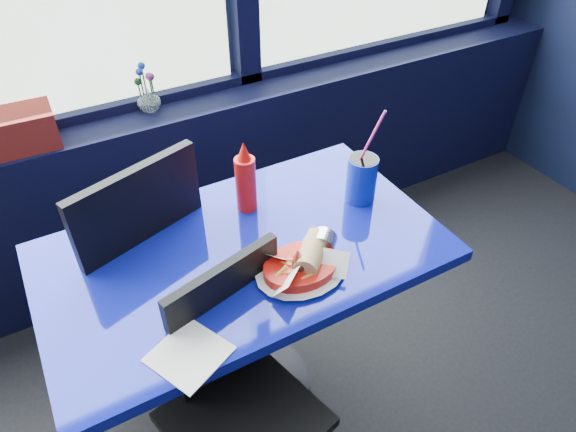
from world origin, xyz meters
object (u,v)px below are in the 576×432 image
object	(u,v)px
chair_near_front	(238,382)
soda_cup	(362,178)
ketchup_bottle	(246,180)
chair_near_back	(155,250)
food_basket	(303,264)
near_table	(246,289)
flower_vase	(148,97)

from	to	relation	value
chair_near_front	soda_cup	world-z (taller)	soda_cup
ketchup_bottle	chair_near_back	bearing A→B (deg)	154.18
ketchup_bottle	soda_cup	world-z (taller)	soda_cup
food_basket	ketchup_bottle	bearing A→B (deg)	73.16
near_table	soda_cup	distance (m)	0.52
ketchup_bottle	chair_near_front	bearing A→B (deg)	-120.53
flower_vase	food_basket	world-z (taller)	flower_vase
soda_cup	ketchup_bottle	bearing A→B (deg)	157.98
flower_vase	ketchup_bottle	bearing A→B (deg)	-82.30
chair_near_front	chair_near_back	world-z (taller)	chair_near_back
chair_near_front	chair_near_back	xyz separation A→B (m)	(-0.05, 0.57, 0.08)
chair_near_front	chair_near_back	bearing A→B (deg)	80.63
flower_vase	food_basket	distance (m)	1.07
chair_near_back	ketchup_bottle	size ratio (longest dim) A/B	3.98
near_table	food_basket	distance (m)	0.30
near_table	flower_vase	size ratio (longest dim) A/B	5.93
near_table	ketchup_bottle	bearing A→B (deg)	60.57
soda_cup	near_table	bearing A→B (deg)	-176.21
chair_near_front	flower_vase	bearing A→B (deg)	67.95
flower_vase	ketchup_bottle	xyz separation A→B (m)	(0.10, -0.71, -0.00)
chair_near_back	soda_cup	world-z (taller)	soda_cup
chair_near_back	food_basket	distance (m)	0.62
chair_near_back	food_basket	xyz separation A→B (m)	(0.31, -0.49, 0.21)
near_table	chair_near_back	distance (m)	0.38
chair_near_front	flower_vase	xyz separation A→B (m)	(0.15, 1.13, 0.37)
chair_near_back	soda_cup	size ratio (longest dim) A/B	2.96
flower_vase	soda_cup	bearing A→B (deg)	-62.25
chair_near_back	flower_vase	xyz separation A→B (m)	(0.20, 0.56, 0.29)
soda_cup	flower_vase	bearing A→B (deg)	117.75
ketchup_bottle	food_basket	bearing A→B (deg)	-88.69
flower_vase	chair_near_front	bearing A→B (deg)	-97.75
near_table	food_basket	bearing A→B (deg)	-58.97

